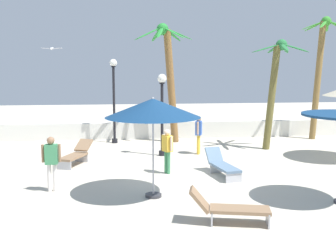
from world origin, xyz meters
name	(u,v)px	position (x,y,z in m)	size (l,w,h in m)	color
ground_plane	(178,181)	(0.00, 0.00, 0.00)	(56.00, 56.00, 0.00)	beige
boundary_wall	(157,130)	(0.00, 8.04, 0.43)	(25.20, 0.30, 0.86)	silver
patio_umbrella_0	(153,108)	(-0.91, -1.55, 2.53)	(2.67, 2.67, 2.85)	#333338
palm_tree_0	(275,80)	(4.97, 4.76, 3.09)	(2.68, 2.70, 4.88)	brown
palm_tree_1	(168,70)	(0.49, 7.02, 3.54)	(2.81, 2.82, 5.74)	brown
palm_tree_2	(320,66)	(8.17, 7.06, 3.74)	(2.41, 2.21, 6.16)	olive
lamp_post_0	(162,105)	(-0.13, 3.90, 2.13)	(0.38, 0.38, 3.39)	black
lamp_post_1	(114,93)	(-2.14, 7.03, 2.43)	(0.35, 0.35, 4.04)	black
lounge_chair_0	(222,165)	(1.59, 0.48, 0.38)	(0.89, 1.96, 0.83)	#B7B7BC
lounge_chair_1	(76,154)	(-3.52, 2.70, 0.40)	(1.22, 1.94, 0.83)	#B7B7BC
lounge_chair_2	(229,208)	(0.70, -3.77, 0.38)	(1.96, 0.96, 0.83)	#B7B7BC
guest_0	(51,159)	(-3.85, -0.71, 1.00)	(0.56, 0.25, 1.65)	silver
guest_1	(199,131)	(1.44, 4.03, 0.99)	(0.35, 0.53, 1.63)	gold
guest_2	(167,147)	(-0.23, 0.98, 0.93)	(0.38, 0.51, 1.55)	#3F8C59
seagull_0	(52,49)	(-5.29, 9.03, 4.60)	(1.06, 0.39, 0.14)	white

